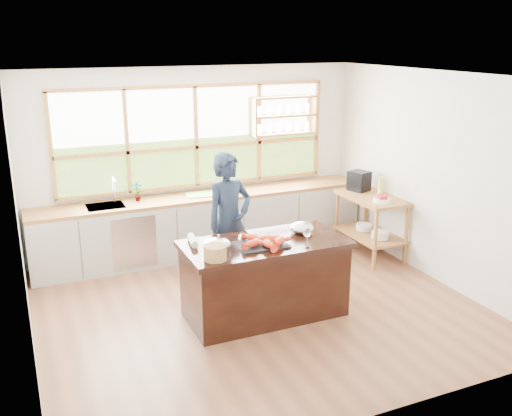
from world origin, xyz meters
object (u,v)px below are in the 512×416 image
cook (229,223)px  espresso_machine (359,181)px  island (265,278)px  wicker_basket (215,253)px

cook → espresso_machine: cook is taller
island → cook: cook is taller
cook → wicker_basket: size_ratio=7.25×
island → cook: bearing=96.9°
wicker_basket → cook: bearing=62.6°
cook → espresso_machine: bearing=-0.8°
espresso_machine → wicker_basket: bearing=-168.3°
island → wicker_basket: (-0.69, -0.28, 0.52)m
espresso_machine → wicker_basket: size_ratio=1.19×
island → wicker_basket: bearing=-158.0°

